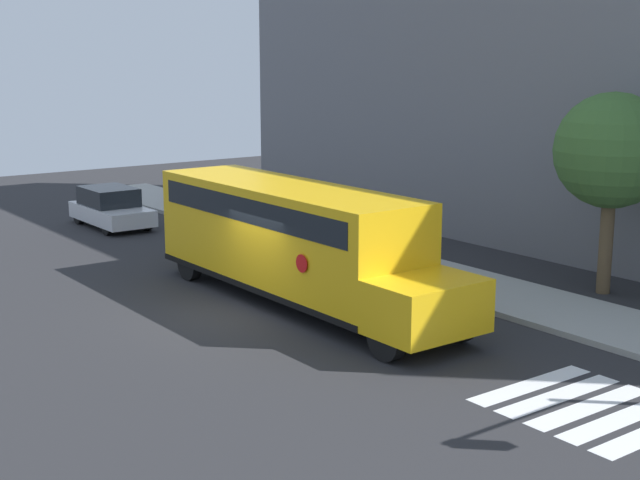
{
  "coord_description": "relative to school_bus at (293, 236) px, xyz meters",
  "views": [
    {
      "loc": [
        18.72,
        -11.47,
        6.51
      ],
      "look_at": [
        0.37,
        2.22,
        1.71
      ],
      "focal_mm": 50.0,
      "sensor_mm": 36.0,
      "label": 1
    }
  ],
  "objects": [
    {
      "name": "ground_plane",
      "position": [
        0.15,
        -1.72,
        -1.79
      ],
      "size": [
        60.0,
        60.0,
        0.0
      ],
      "primitive_type": "plane",
      "color": "#28282B"
    },
    {
      "name": "sidewalk_strip",
      "position": [
        0.15,
        4.78,
        -1.72
      ],
      "size": [
        44.0,
        3.0,
        0.15
      ],
      "color": "#9E9E99",
      "rests_on": "ground"
    },
    {
      "name": "building_backdrop",
      "position": [
        0.15,
        11.28,
        4.84
      ],
      "size": [
        32.0,
        4.0,
        13.27
      ],
      "color": "slate",
      "rests_on": "ground"
    },
    {
      "name": "crosswalk_stripes",
      "position": [
        9.28,
        0.28,
        -1.79
      ],
      "size": [
        3.3,
        3.2,
        0.01
      ],
      "color": "white",
      "rests_on": "ground"
    },
    {
      "name": "school_bus",
      "position": [
        0.0,
        0.0,
        0.0
      ],
      "size": [
        10.95,
        2.57,
        3.12
      ],
      "color": "yellow",
      "rests_on": "ground"
    },
    {
      "name": "parked_car",
      "position": [
        -12.87,
        0.48,
        -1.05
      ],
      "size": [
        4.12,
        1.82,
        1.51
      ],
      "color": "silver",
      "rests_on": "ground"
    },
    {
      "name": "tree_near_sidewalk",
      "position": [
        4.39,
        7.42,
        2.14
      ],
      "size": [
        3.14,
        3.14,
        5.54
      ],
      "color": "brown",
      "rests_on": "ground"
    }
  ]
}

